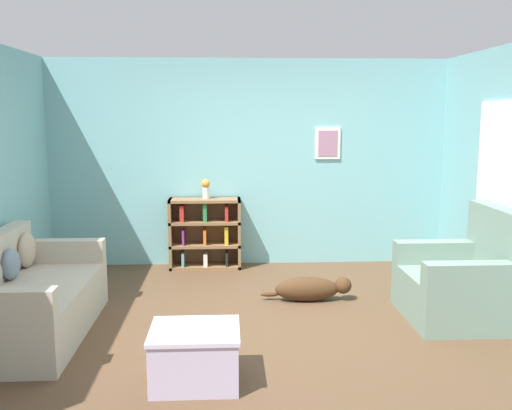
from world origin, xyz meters
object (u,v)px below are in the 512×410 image
at_px(couch, 26,300).
at_px(coffee_table, 195,354).
at_px(dog, 311,289).
at_px(recliner_chair, 465,282).
at_px(vase, 206,188).
at_px(bookshelf, 205,233).

bearing_deg(couch, coffee_table, -32.92).
distance_m(couch, dog, 2.73).
relative_size(recliner_chair, vase, 4.38).
bearing_deg(coffee_table, couch, 147.08).
xyz_separation_m(bookshelf, dog, (1.14, -1.39, -0.31)).
bearing_deg(bookshelf, recliner_chair, -38.40).
relative_size(coffee_table, vase, 2.64).
bearing_deg(couch, vase, 55.41).
bearing_deg(recliner_chair, bookshelf, 141.60).
height_order(bookshelf, coffee_table, bookshelf).
bearing_deg(bookshelf, dog, -50.73).
height_order(recliner_chair, vase, vase).
bearing_deg(bookshelf, coffee_table, -89.28).
bearing_deg(recliner_chair, vase, 141.74).
xyz_separation_m(recliner_chair, coffee_table, (-2.46, -1.18, -0.14)).
bearing_deg(couch, recliner_chair, 2.90).
relative_size(bookshelf, recliner_chair, 0.84).
xyz_separation_m(recliner_chair, vase, (-2.48, 1.96, 0.66)).
distance_m(bookshelf, dog, 1.82).
xyz_separation_m(recliner_chair, dog, (-1.36, 0.59, -0.23)).
bearing_deg(vase, recliner_chair, -38.26).
distance_m(dog, vase, 1.98).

